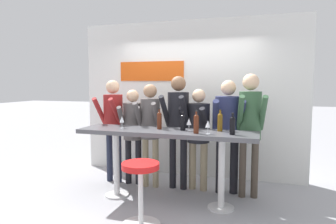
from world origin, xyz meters
TOP-DOWN VIEW (x-y plane):
  - ground_plane at (0.00, 0.00)m, footprint 40.00×40.00m
  - back_wall at (-0.01, 1.39)m, footprint 4.13×0.12m
  - tasting_table at (0.00, 0.00)m, footprint 2.53×0.62m
  - bar_stool at (-0.06, -0.79)m, footprint 0.47×0.47m
  - person_far_left at (-1.14, 0.57)m, footprint 0.41×0.54m
  - person_left at (-0.77, 0.58)m, footprint 0.43×0.54m
  - person_center_left at (-0.44, 0.53)m, footprint 0.39×0.52m
  - person_center at (0.02, 0.58)m, footprint 0.42×0.56m
  - person_center_right at (0.33, 0.62)m, footprint 0.47×0.56m
  - person_right at (0.79, 0.61)m, footprint 0.52×0.62m
  - person_far_right at (1.12, 0.53)m, footprint 0.44×0.58m
  - wine_bottle_0 at (-0.12, 0.07)m, footprint 0.07×0.07m
  - wine_bottle_1 at (0.23, 0.06)m, footprint 0.08×0.08m
  - wine_bottle_2 at (0.93, -0.09)m, footprint 0.07×0.07m
  - wine_bottle_3 at (0.46, -0.14)m, footprint 0.07×0.07m
  - wine_bottle_4 at (0.74, 0.15)m, footprint 0.07×0.07m
  - wine_glass_0 at (-0.68, -0.01)m, footprint 0.07×0.07m
  - wine_glass_1 at (0.33, 0.02)m, footprint 0.07×0.07m
  - wine_glass_2 at (0.62, -0.13)m, footprint 0.07×0.07m

SIDE VIEW (x-z plane):
  - ground_plane at x=0.00m, z-range 0.00..0.00m
  - bar_stool at x=-0.06m, z-range 0.13..0.91m
  - tasting_table at x=0.00m, z-range 0.37..1.41m
  - person_left at x=-0.77m, z-range 0.20..1.79m
  - person_center_right at x=0.33m, z-range 0.19..1.80m
  - person_center_left at x=-0.44m, z-range 0.22..1.91m
  - person_right at x=0.79m, z-range 0.20..1.95m
  - person_far_left at x=-1.14m, z-range 0.23..1.98m
  - person_center at x=0.02m, z-range 0.23..2.05m
  - person_far_right at x=1.12m, z-range 0.24..2.09m
  - wine_bottle_1 at x=0.23m, z-range 1.04..1.30m
  - wine_glass_0 at x=-0.68m, z-range 1.08..1.26m
  - wine_glass_1 at x=0.33m, z-range 1.08..1.26m
  - wine_glass_2 at x=0.62m, z-range 1.08..1.26m
  - wine_bottle_2 at x=0.93m, z-range 1.03..1.32m
  - wine_bottle_0 at x=-0.12m, z-range 1.03..1.33m
  - wine_bottle_4 at x=0.74m, z-range 1.03..1.33m
  - wine_bottle_3 at x=0.46m, z-range 1.03..1.34m
  - back_wall at x=-0.01m, z-range 0.00..2.84m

